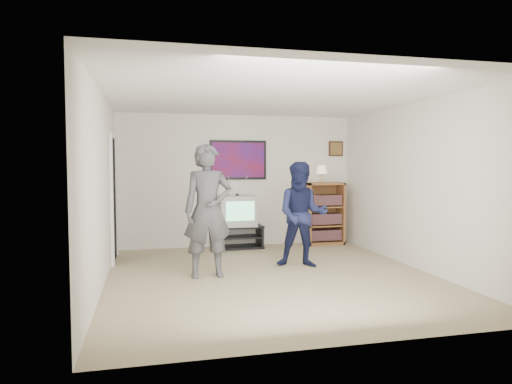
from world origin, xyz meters
name	(u,v)px	position (x,y,z in m)	size (l,w,h in m)	color
room_shell	(266,186)	(0.00, 0.35, 1.25)	(4.51, 5.00, 2.51)	#837353
media_stand	(239,237)	(-0.02, 2.23, 0.21)	(0.86, 0.50, 0.42)	black
crt_television	(237,211)	(-0.07, 2.23, 0.71)	(0.67, 0.56, 0.56)	#9E9E99
bookshelf	(324,213)	(1.68, 2.28, 0.61)	(0.74, 0.42, 1.21)	brown
table_lamp	(322,174)	(1.62, 2.27, 1.38)	(0.21, 0.21, 0.34)	#FCE7BF
person_tall	(208,211)	(-0.87, 0.21, 0.93)	(0.68, 0.44, 1.85)	#404043
person_short	(302,215)	(0.61, 0.49, 0.81)	(0.78, 0.61, 1.61)	#15193A
controller_left	(204,189)	(-0.90, 0.40, 1.22)	(0.04, 0.13, 0.04)	white
controller_right	(297,201)	(0.58, 0.69, 0.99)	(0.04, 0.13, 0.04)	white
poster	(238,160)	(0.00, 2.48, 1.65)	(1.10, 0.03, 0.75)	black
air_vent	(209,144)	(-0.55, 2.48, 1.95)	(0.28, 0.02, 0.14)	white
small_picture	(336,149)	(2.00, 2.48, 1.88)	(0.30, 0.03, 0.30)	black
doorway	(113,200)	(-2.23, 1.60, 1.00)	(0.03, 0.85, 2.00)	black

